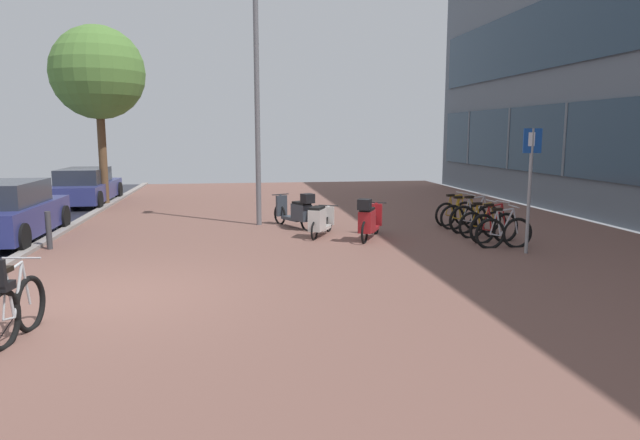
% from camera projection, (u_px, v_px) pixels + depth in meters
% --- Properties ---
extents(ground, '(21.00, 40.00, 0.13)m').
position_uv_depth(ground, '(203.00, 295.00, 8.88)').
color(ground, '#22222B').
extents(bicycle_foreground, '(0.74, 1.36, 1.11)m').
position_uv_depth(bicycle_foreground, '(12.00, 308.00, 6.84)').
color(bicycle_foreground, black).
rests_on(bicycle_foreground, ground).
extents(bicycle_rack_00, '(1.33, 0.48, 0.96)m').
position_uv_depth(bicycle_rack_00, '(504.00, 233.00, 12.37)').
color(bicycle_rack_00, black).
rests_on(bicycle_rack_00, ground).
extents(bicycle_rack_01, '(1.32, 0.48, 0.99)m').
position_uv_depth(bicycle_rack_01, '(494.00, 228.00, 12.99)').
color(bicycle_rack_01, black).
rests_on(bicycle_rack_01, ground).
extents(bicycle_rack_02, '(1.29, 0.48, 0.93)m').
position_uv_depth(bicycle_rack_02, '(483.00, 224.00, 13.59)').
color(bicycle_rack_02, black).
rests_on(bicycle_rack_02, ground).
extents(bicycle_rack_03, '(1.44, 0.48, 1.03)m').
position_uv_depth(bicycle_rack_03, '(475.00, 219.00, 14.20)').
color(bicycle_rack_03, black).
rests_on(bicycle_rack_03, ground).
extents(bicycle_rack_04, '(1.31, 0.48, 0.95)m').
position_uv_depth(bicycle_rack_04, '(463.00, 216.00, 14.80)').
color(bicycle_rack_04, black).
rests_on(bicycle_rack_04, ground).
extents(bicycle_rack_05, '(1.27, 0.47, 0.93)m').
position_uv_depth(bicycle_rack_05, '(455.00, 213.00, 15.41)').
color(bicycle_rack_05, black).
rests_on(bicycle_rack_05, ground).
extents(scooter_near, '(1.03, 1.74, 0.99)m').
position_uv_depth(scooter_near, '(297.00, 211.00, 14.89)').
color(scooter_near, black).
rests_on(scooter_near, ground).
extents(scooter_mid, '(0.99, 1.67, 1.05)m').
position_uv_depth(scooter_mid, '(369.00, 220.00, 13.25)').
color(scooter_mid, black).
rests_on(scooter_mid, ground).
extents(scooter_far, '(0.91, 1.54, 0.79)m').
position_uv_depth(scooter_far, '(320.00, 221.00, 13.67)').
color(scooter_far, black).
rests_on(scooter_far, ground).
extents(parked_car_near, '(1.80, 4.02, 1.39)m').
position_uv_depth(parked_car_near, '(7.00, 213.00, 13.17)').
color(parked_car_near, navy).
rests_on(parked_car_near, ground).
extents(parked_car_far, '(1.79, 4.39, 1.27)m').
position_uv_depth(parked_car_far, '(85.00, 187.00, 20.03)').
color(parked_car_far, navy).
rests_on(parked_car_far, ground).
extents(parking_sign, '(0.40, 0.07, 2.60)m').
position_uv_depth(parking_sign, '(530.00, 177.00, 11.61)').
color(parking_sign, gray).
rests_on(parking_sign, ground).
extents(lamp_post, '(0.20, 0.52, 6.58)m').
position_uv_depth(lamp_post, '(257.00, 91.00, 14.98)').
color(lamp_post, slate).
rests_on(lamp_post, ground).
extents(street_tree, '(3.13, 3.13, 6.10)m').
position_uv_depth(street_tree, '(98.00, 73.00, 19.05)').
color(street_tree, brown).
rests_on(street_tree, ground).
extents(bollard_far, '(0.12, 0.12, 0.83)m').
position_uv_depth(bollard_far, '(49.00, 230.00, 12.20)').
color(bollard_far, '#38383D').
rests_on(bollard_far, ground).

